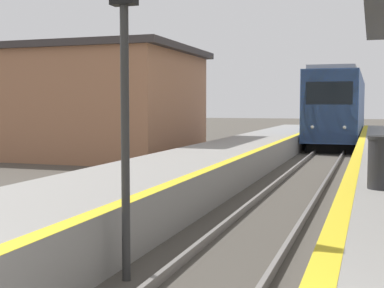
% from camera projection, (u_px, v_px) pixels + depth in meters
% --- Properties ---
extents(train, '(2.85, 20.70, 4.58)m').
position_uv_depth(train, '(340.00, 108.00, 36.35)').
color(train, black).
rests_on(train, ground).
extents(signal_near, '(0.36, 0.31, 4.77)m').
position_uv_depth(signal_near, '(124.00, 45.00, 7.37)').
color(signal_near, '#2D2D2D').
rests_on(signal_near, ground).
extents(trash_bin, '(0.59, 0.59, 0.97)m').
position_uv_depth(trash_bin, '(384.00, 162.00, 9.75)').
color(trash_bin, '#262628').
rests_on(trash_bin, platform_right).
extents(station_building, '(14.61, 8.19, 5.22)m').
position_uv_depth(station_building, '(51.00, 103.00, 26.78)').
color(station_building, '#9E6B4C').
rests_on(station_building, ground).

